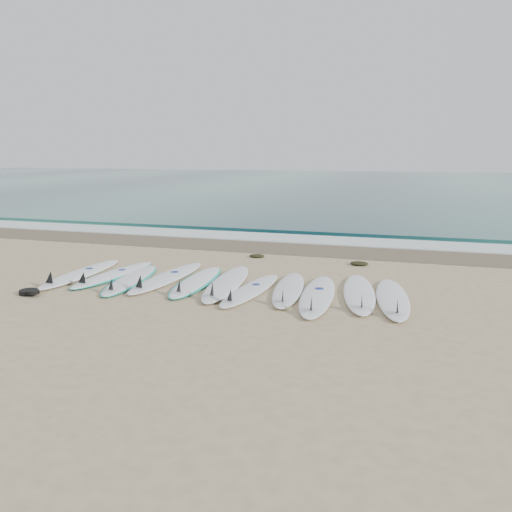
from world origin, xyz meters
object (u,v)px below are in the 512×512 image
(surfboard_5, at_px, (226,283))
(surfboard_10, at_px, (393,298))
(leash_coil, at_px, (30,292))
(surfboard_0, at_px, (80,274))

(surfboard_5, xyz_separation_m, surfboard_10, (3.06, -0.12, -0.01))
(surfboard_5, distance_m, leash_coil, 3.52)
(leash_coil, bearing_deg, surfboard_0, 88.93)
(surfboard_5, bearing_deg, surfboard_0, 176.67)
(surfboard_0, height_order, leash_coil, surfboard_0)
(surfboard_0, distance_m, surfboard_5, 3.13)
(surfboard_5, relative_size, surfboard_10, 1.10)
(surfboard_10, relative_size, leash_coil, 5.71)
(surfboard_5, distance_m, surfboard_10, 3.06)
(surfboard_0, relative_size, surfboard_10, 1.03)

